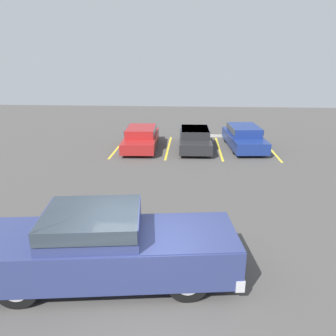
{
  "coord_description": "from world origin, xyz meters",
  "views": [
    {
      "loc": [
        1.08,
        -6.12,
        5.08
      ],
      "look_at": [
        0.28,
        5.93,
        1.0
      ],
      "focal_mm": 35.0,
      "sensor_mm": 36.0,
      "label": 1
    }
  ],
  "objects_px": {
    "parked_sedan_a": "(141,137)",
    "parked_sedan_b": "(195,138)",
    "pickup_truck": "(108,246)",
    "parked_sedan_c": "(244,136)",
    "wheel_stop_curb": "(208,136)"
  },
  "relations": [
    {
      "from": "pickup_truck",
      "to": "parked_sedan_b",
      "type": "bearing_deg",
      "value": 72.9
    },
    {
      "from": "pickup_truck",
      "to": "wheel_stop_curb",
      "type": "relative_size",
      "value": 3.33
    },
    {
      "from": "parked_sedan_b",
      "to": "wheel_stop_curb",
      "type": "bearing_deg",
      "value": 161.19
    },
    {
      "from": "parked_sedan_c",
      "to": "pickup_truck",
      "type": "bearing_deg",
      "value": -26.51
    },
    {
      "from": "parked_sedan_c",
      "to": "wheel_stop_curb",
      "type": "xyz_separation_m",
      "value": [
        -1.93,
        2.65,
        -0.61
      ]
    },
    {
      "from": "pickup_truck",
      "to": "wheel_stop_curb",
      "type": "distance_m",
      "value": 15.54
    },
    {
      "from": "pickup_truck",
      "to": "parked_sedan_c",
      "type": "bearing_deg",
      "value": 61.05
    },
    {
      "from": "parked_sedan_c",
      "to": "wheel_stop_curb",
      "type": "distance_m",
      "value": 3.34
    },
    {
      "from": "parked_sedan_b",
      "to": "parked_sedan_c",
      "type": "height_order",
      "value": "parked_sedan_c"
    },
    {
      "from": "parked_sedan_c",
      "to": "parked_sedan_a",
      "type": "bearing_deg",
      "value": -90.56
    },
    {
      "from": "parked_sedan_c",
      "to": "wheel_stop_curb",
      "type": "height_order",
      "value": "parked_sedan_c"
    },
    {
      "from": "pickup_truck",
      "to": "parked_sedan_b",
      "type": "relative_size",
      "value": 1.42
    },
    {
      "from": "pickup_truck",
      "to": "parked_sedan_a",
      "type": "xyz_separation_m",
      "value": [
        -0.98,
        12.12,
        -0.25
      ]
    },
    {
      "from": "parked_sedan_b",
      "to": "pickup_truck",
      "type": "bearing_deg",
      "value": -11.46
    },
    {
      "from": "parked_sedan_a",
      "to": "parked_sedan_b",
      "type": "bearing_deg",
      "value": 87.78
    }
  ]
}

